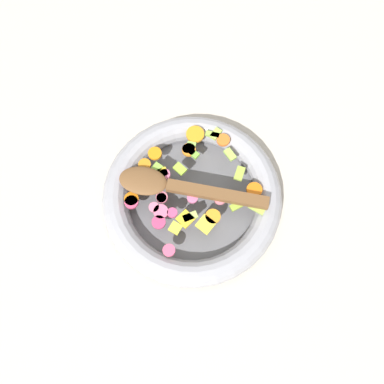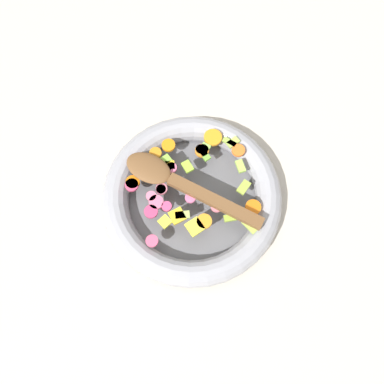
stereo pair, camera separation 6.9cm
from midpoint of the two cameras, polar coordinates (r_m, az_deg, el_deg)
The scene contains 4 objects.
ground_plane at distance 0.74m, azimuth 2.65°, elevation -1.68°, with size 4.00×4.00×0.00m, color beige.
skillet at distance 0.72m, azimuth 2.73°, elevation -1.13°, with size 0.35×0.35×0.05m.
chopped_vegetables at distance 0.70m, azimuth 2.15°, elevation 1.15°, with size 0.26×0.25×0.01m.
wooden_spoon at distance 0.69m, azimuth 0.70°, elevation 1.05°, with size 0.17×0.26×0.01m.
Camera 2 is at (-0.12, -0.20, 0.70)m, focal length 35.00 mm.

